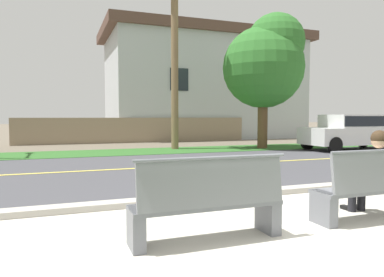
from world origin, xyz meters
name	(u,v)px	position (x,y,z in m)	size (l,w,h in m)	color
ground_plane	(153,161)	(0.00, 8.00, 0.00)	(140.00, 140.00, 0.00)	#665B4C
sidewalk_pavement	(301,231)	(0.00, 0.40, 0.01)	(44.00, 3.60, 0.01)	beige
curb_edge	(231,195)	(0.00, 2.35, 0.06)	(44.00, 0.30, 0.11)	#ADA89E
street_asphalt	(166,167)	(0.00, 6.50, 0.00)	(52.00, 8.00, 0.01)	#424247
road_centre_line	(166,167)	(0.00, 6.50, 0.01)	(48.00, 0.14, 0.01)	#E0CC4C
far_verge_grass	(134,152)	(0.00, 11.25, 0.01)	(48.00, 2.80, 0.02)	#2D6026
bench_left	(209,203)	(-1.25, 0.44, 0.45)	(1.78, 0.48, 1.01)	slate
bench_right	(375,188)	(1.25, 0.44, 0.45)	(1.78, 0.48, 1.01)	slate
seated_person_white	(373,170)	(1.38, 0.61, 0.68)	(0.52, 0.68, 1.25)	black
car_white_far	(350,130)	(9.08, 8.90, 0.85)	(4.30, 1.86, 1.54)	silver
shade_tree_left	(266,61)	(5.99, 10.84, 3.95)	(3.69, 3.69, 6.09)	brown
garden_wall	(138,130)	(1.27, 16.60, 0.70)	(13.00, 0.36, 1.40)	gray
house_across_street	(204,85)	(6.60, 19.80, 3.64)	(13.80, 6.91, 7.20)	#B7BCC1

